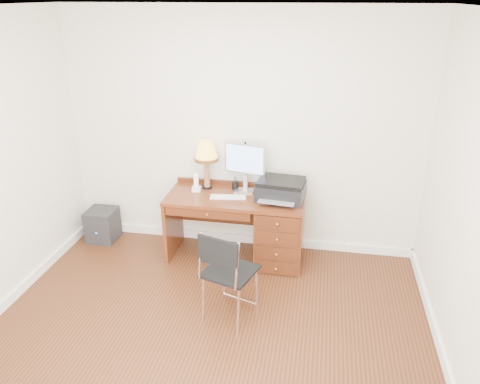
% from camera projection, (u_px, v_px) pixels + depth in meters
% --- Properties ---
extents(ground, '(4.00, 4.00, 0.00)m').
position_uv_depth(ground, '(206.00, 336.00, 4.12)').
color(ground, '#391B0C').
rests_on(ground, ground).
extents(room_shell, '(4.00, 4.00, 4.00)m').
position_uv_depth(room_shell, '(221.00, 291.00, 4.67)').
color(room_shell, silver).
rests_on(room_shell, ground).
extents(desk, '(1.50, 0.67, 0.75)m').
position_uv_depth(desk, '(264.00, 226.00, 5.17)').
color(desk, '#622B14').
rests_on(desk, ground).
extents(monitor, '(0.47, 0.19, 0.54)m').
position_uv_depth(monitor, '(245.00, 161.00, 5.11)').
color(monitor, silver).
rests_on(monitor, desk).
extents(keyboard, '(0.39, 0.16, 0.01)m').
position_uv_depth(keyboard, '(228.00, 197.00, 5.05)').
color(keyboard, white).
rests_on(keyboard, desk).
extents(mouse_pad, '(0.23, 0.23, 0.05)m').
position_uv_depth(mouse_pad, '(276.00, 201.00, 4.94)').
color(mouse_pad, black).
rests_on(mouse_pad, desk).
extents(printer, '(0.53, 0.44, 0.22)m').
position_uv_depth(printer, '(281.00, 189.00, 4.98)').
color(printer, black).
rests_on(printer, desk).
extents(leg_lamp, '(0.27, 0.27, 0.55)m').
position_uv_depth(leg_lamp, '(206.00, 154.00, 5.15)').
color(leg_lamp, black).
rests_on(leg_lamp, desk).
extents(phone, '(0.11, 0.11, 0.20)m').
position_uv_depth(phone, '(196.00, 186.00, 5.21)').
color(phone, white).
rests_on(phone, desk).
extents(pen_cup, '(0.07, 0.07, 0.09)m').
position_uv_depth(pen_cup, '(235.00, 185.00, 5.26)').
color(pen_cup, black).
rests_on(pen_cup, desk).
extents(chair, '(0.54, 0.54, 0.91)m').
position_uv_depth(chair, '(228.00, 269.00, 4.12)').
color(chair, black).
rests_on(chair, ground).
extents(equipment_box, '(0.33, 0.33, 0.39)m').
position_uv_depth(equipment_box, '(103.00, 225.00, 5.68)').
color(equipment_box, black).
rests_on(equipment_box, ground).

